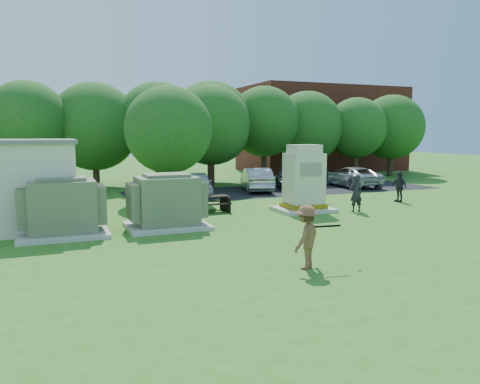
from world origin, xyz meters
name	(u,v)px	position (x,y,z in m)	size (l,w,h in m)	color
ground	(288,247)	(0.00, 0.00, 0.00)	(120.00, 120.00, 0.00)	#2D6619
brick_building	(321,129)	(18.00, 27.00, 4.00)	(15.00, 8.00, 8.00)	maroon
parking_strip	(285,190)	(7.00, 13.50, 0.01)	(20.00, 6.00, 0.01)	#232326
transformer_left	(63,208)	(-6.50, 4.50, 0.97)	(3.00, 2.40, 2.07)	beige
transformer_right	(167,203)	(-2.80, 4.50, 0.97)	(3.00, 2.40, 2.07)	beige
generator_cabinet	(304,182)	(3.94, 5.88, 1.34)	(2.52, 2.06, 3.07)	beige
picnic_table	(210,202)	(-0.14, 7.32, 0.46)	(1.73, 1.29, 0.74)	black
batter	(306,237)	(-0.66, -2.24, 0.85)	(1.10, 0.63, 1.70)	brown
person_by_generator	(356,193)	(6.08, 4.83, 0.86)	(0.63, 0.41, 1.71)	black
person_at_picnic	(198,197)	(-0.76, 7.07, 0.77)	(0.74, 0.58, 1.53)	pink
person_walking_right	(399,187)	(10.09, 6.61, 0.81)	(0.95, 0.40, 1.62)	#27282D
car_white	(198,183)	(1.17, 13.38, 0.67)	(1.59, 3.95, 1.34)	silver
car_silver_a	(256,179)	(5.09, 13.77, 0.73)	(1.54, 4.43, 1.46)	#9E9DA1
car_dark	(292,179)	(7.51, 13.55, 0.66)	(1.84, 4.53, 1.32)	black
car_silver_b	(352,177)	(11.98, 13.44, 0.68)	(2.25, 4.88, 1.36)	#AFB0B4
batting_equipment	(327,226)	(-0.06, -2.28, 1.12)	(1.49, 0.33, 0.11)	black
tree_row	(184,125)	(1.75, 18.50, 4.15)	(41.30, 13.30, 7.30)	#47301E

